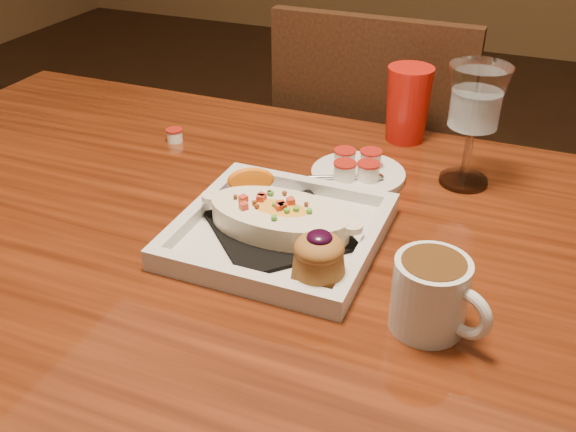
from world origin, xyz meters
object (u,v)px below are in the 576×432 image
at_px(saucer, 357,171).
at_px(plate, 283,228).
at_px(chair_far, 376,189).
at_px(red_tumbler, 408,104).
at_px(coffee_mug, 432,293).
at_px(table, 262,299).
at_px(goblet, 476,104).

bearing_deg(saucer, plate, -99.22).
xyz_separation_m(chair_far, red_tumbler, (0.10, -0.23, 0.31)).
xyz_separation_m(coffee_mug, saucer, (-0.18, 0.31, -0.04)).
bearing_deg(red_tumbler, coffee_mug, -73.44).
relative_size(table, chair_far, 1.61).
bearing_deg(chair_far, goblet, 122.21).
xyz_separation_m(plate, red_tumbler, (0.07, 0.39, 0.04)).
xyz_separation_m(table, plate, (0.03, 0.01, 0.12)).
height_order(table, red_tumbler, red_tumbler).
height_order(table, goblet, goblet).
relative_size(chair_far, saucer, 6.24).
distance_m(chair_far, coffee_mug, 0.81).
bearing_deg(chair_far, plate, 92.67).
bearing_deg(plate, red_tumbler, 79.67).
bearing_deg(coffee_mug, plate, 178.95).
bearing_deg(table, plate, 16.41).
height_order(saucer, red_tumbler, red_tumbler).
xyz_separation_m(saucer, red_tumbler, (0.04, 0.17, 0.05)).
distance_m(chair_far, plate, 0.68).
distance_m(table, red_tumbler, 0.44).
bearing_deg(table, red_tumbler, 76.04).
relative_size(coffee_mug, goblet, 0.60).
bearing_deg(goblet, table, -129.14).
distance_m(plate, red_tumbler, 0.40).
xyz_separation_m(table, coffee_mug, (0.24, -0.08, 0.14)).
distance_m(table, chair_far, 0.65).
bearing_deg(table, chair_far, 90.00).
bearing_deg(red_tumbler, chair_far, 113.41).
height_order(plate, coffee_mug, coffee_mug).
bearing_deg(table, goblet, 50.86).
xyz_separation_m(chair_far, coffee_mug, (0.24, -0.71, 0.29)).
bearing_deg(saucer, coffee_mug, -59.84).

